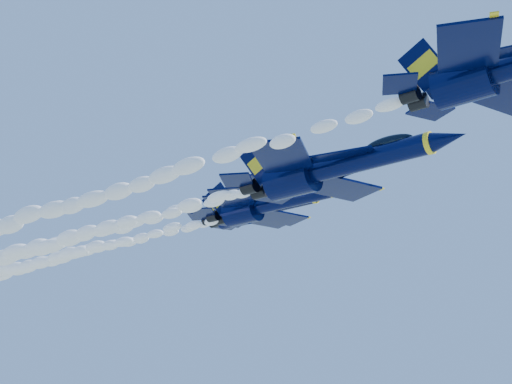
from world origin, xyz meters
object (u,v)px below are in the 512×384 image
Objects in this scene: jet_fourth at (270,204)px; jet_second at (333,167)px; jet_third at (329,170)px; jet_fifth at (259,209)px.

jet_second is at bearing -42.27° from jet_fourth.
jet_third is 24.84m from jet_fifth.
jet_fourth is 0.98× the size of jet_fifth.
jet_fourth is at bearing 137.73° from jet_second.
jet_second is at bearing -58.18° from jet_third.
jet_third is 0.92× the size of jet_fifth.
jet_fifth reaches higher than jet_fourth.
jet_third is at bearing 121.82° from jet_second.
jet_fourth reaches higher than jet_third.
jet_fifth is (-19.39, 15.01, 3.95)m from jet_third.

